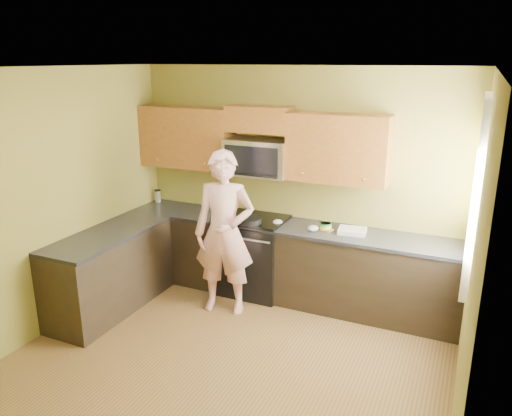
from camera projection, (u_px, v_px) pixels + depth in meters
The scene contains 25 objects.
floor at pixel (218, 372), 4.57m from camera, with size 4.00×4.00×0.00m, color brown.
ceiling at pixel (210, 68), 3.79m from camera, with size 4.00×4.00×0.00m, color white.
wall_back at pixel (295, 183), 5.92m from camera, with size 4.00×4.00×0.00m, color olive.
wall_front at pixel (16, 361), 2.43m from camera, with size 4.00×4.00×0.00m, color olive.
wall_left at pixel (39, 206), 4.97m from camera, with size 4.00×4.00×0.00m, color olive.
wall_right at pixel (471, 275), 3.39m from camera, with size 4.00×4.00×0.00m, color olive.
cabinet_back_run at pixel (285, 262), 5.92m from camera, with size 4.00×0.60×0.88m, color black.
cabinet_left_run at pixel (110, 272), 5.63m from camera, with size 0.60×1.60×0.88m, color black.
countertop_back at pixel (285, 226), 5.78m from camera, with size 4.00×0.62×0.04m, color black.
countertop_left at pixel (108, 235), 5.50m from camera, with size 0.62×1.60×0.04m, color black.
stove at pixel (254, 255), 6.05m from camera, with size 0.76×0.65×0.95m, color black, non-canonical shape.
microwave at pixel (258, 175), 5.88m from camera, with size 0.76×0.40×0.42m, color silver, non-canonical shape.
upper_cab_left at pixel (188, 167), 6.30m from camera, with size 1.22×0.33×0.75m, color #915821, non-canonical shape.
upper_cab_right at pixel (336, 182), 5.54m from camera, with size 1.12×0.33×0.75m, color #915821, non-canonical shape.
upper_cab_over_mw at pixel (259, 119), 5.72m from camera, with size 0.76×0.33×0.30m, color #915821.
window at pixel (477, 191), 4.36m from camera, with size 0.06×1.06×1.66m, color white, non-canonical shape.
woman at pixel (224, 233), 5.47m from camera, with size 0.67×0.44×1.85m, color #FB827D.
frying_pan at pixel (249, 223), 5.73m from camera, with size 0.28×0.49×0.06m, color black, non-canonical shape.
butter_tub at pixel (326, 229), 5.60m from camera, with size 0.13×0.13×0.10m, color #FEFF43, non-canonical shape.
toast_slice at pixel (327, 230), 5.56m from camera, with size 0.11×0.11×0.01m, color #B27F47.
napkin_a at pixel (278, 222), 5.75m from camera, with size 0.11×0.12×0.06m, color silver.
napkin_b at pixel (313, 228), 5.54m from camera, with size 0.12×0.13×0.07m, color silver.
dish_towel at pixel (352, 231), 5.48m from camera, with size 0.30×0.24×0.05m, color white.
travel_mug at pixel (158, 202), 6.68m from camera, with size 0.08×0.08×0.17m, color silver, non-canonical shape.
glass_c at pixel (230, 209), 6.14m from camera, with size 0.07×0.07×0.12m, color silver.
Camera 1 is at (1.94, -3.44, 2.77)m, focal length 34.83 mm.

